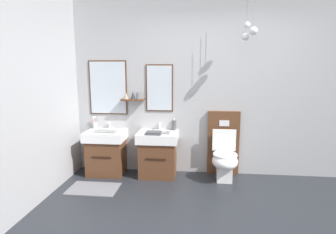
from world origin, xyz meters
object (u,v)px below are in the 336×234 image
object	(u,v)px
toilet	(224,154)
soap_dispenser	(174,125)
toothbrush_cup	(95,125)
vanity_sink_left	(106,151)
folded_hand_towel	(154,133)
vanity_sink_right	(158,153)

from	to	relation	value
toilet	soap_dispenser	size ratio (longest dim) A/B	5.29
toilet	toothbrush_cup	size ratio (longest dim) A/B	4.97
vanity_sink_left	toothbrush_cup	bearing A→B (deg)	143.34
toothbrush_cup	folded_hand_towel	size ratio (longest dim) A/B	0.91
vanity_sink_left	folded_hand_towel	xyz separation A→B (m)	(0.78, -0.15, 0.35)
vanity_sink_left	soap_dispenser	size ratio (longest dim) A/B	3.64
vanity_sink_right	toothbrush_cup	world-z (taller)	toothbrush_cup
toilet	toothbrush_cup	world-z (taller)	toilet
toilet	soap_dispenser	xyz separation A→B (m)	(-0.77, 0.17, 0.39)
soap_dispenser	vanity_sink_left	bearing A→B (deg)	-170.43
folded_hand_towel	vanity_sink_left	bearing A→B (deg)	169.35
vanity_sink_right	folded_hand_towel	xyz separation A→B (m)	(-0.04, -0.15, 0.35)
folded_hand_towel	soap_dispenser	bearing A→B (deg)	49.73
vanity_sink_right	soap_dispenser	xyz separation A→B (m)	(0.23, 0.18, 0.41)
toothbrush_cup	vanity_sink_left	bearing A→B (deg)	-36.66
folded_hand_towel	toilet	bearing A→B (deg)	8.35
toothbrush_cup	toilet	bearing A→B (deg)	-4.49
toothbrush_cup	folded_hand_towel	distance (m)	1.05
vanity_sink_left	folded_hand_towel	bearing A→B (deg)	-10.65
folded_hand_towel	toothbrush_cup	bearing A→B (deg)	162.64
toilet	folded_hand_towel	bearing A→B (deg)	-171.65
vanity_sink_right	soap_dispenser	world-z (taller)	soap_dispenser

